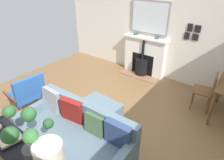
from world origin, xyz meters
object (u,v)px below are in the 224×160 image
console_table (23,156)px  ottoman (100,110)px  mantel_bowl_far (157,38)px  sofa (75,135)px  armchair_accent (28,92)px  fireplace (144,58)px  mantel_bowl_near (136,34)px  dining_chair_near_fireplace (208,89)px  table_lamp_far_end (49,155)px  book_stack (11,140)px  potted_plant (27,137)px

console_table → ottoman: bearing=-173.6°
mantel_bowl_far → sofa: size_ratio=0.06×
armchair_accent → fireplace: bearing=160.6°
fireplace → mantel_bowl_far: 0.70m
mantel_bowl_near → dining_chair_near_fireplace: (0.74, 2.16, -0.61)m
armchair_accent → dining_chair_near_fireplace: armchair_accent is taller
table_lamp_far_end → book_stack: (0.00, -0.81, -0.33)m
potted_plant → book_stack: (0.01, -0.45, -0.32)m
console_table → book_stack: bearing=-89.9°
sofa → console_table: size_ratio=1.20×
fireplace → potted_plant: bearing=10.3°
mantel_bowl_far → armchair_accent: 3.32m
fireplace → armchair_accent: (2.95, -1.04, 0.01)m
fireplace → sofa: fireplace is taller
potted_plant → table_lamp_far_end: bearing=88.1°
mantel_bowl_far → potted_plant: 3.95m
armchair_accent → potted_plant: size_ratio=1.33×
sofa → dining_chair_near_fireplace: 2.77m
fireplace → ottoman: fireplace is taller
dining_chair_near_fireplace → ottoman: bearing=-44.4°
mantel_bowl_near → book_stack: mantel_bowl_near is taller
sofa → fireplace: bearing=-171.4°
mantel_bowl_near → armchair_accent: size_ratio=0.15×
potted_plant → dining_chair_near_fireplace: potted_plant is taller
mantel_bowl_near → book_stack: size_ratio=0.43×
ottoman → armchair_accent: (0.65, -1.33, 0.25)m
potted_plant → console_table: bearing=-87.1°
potted_plant → armchair_accent: bearing=-118.8°
mantel_bowl_far → potted_plant: size_ratio=0.18×
fireplace → console_table: 3.95m
fireplace → book_stack: bearing=3.8°
ottoman → console_table: console_table is taller
potted_plant → mantel_bowl_far: bearing=-174.1°
fireplace → table_lamp_far_end: size_ratio=2.63×
book_stack → mantel_bowl_far: bearing=179.3°
mantel_bowl_near → console_table: (3.94, 0.79, -0.44)m
potted_plant → book_stack: potted_plant is taller
armchair_accent → book_stack: size_ratio=2.98×
ottoman → potted_plant: bearing=14.6°
mantel_bowl_near → table_lamp_far_end: bearing=19.4°
mantel_bowl_far → armchair_accent: (2.97, -1.34, -0.62)m
book_stack → sofa: bearing=165.3°
table_lamp_far_end → console_table: bearing=-90.0°
sofa → ottoman: bearing=-167.7°
book_stack → dining_chair_near_fireplace: bearing=153.6°
fireplace → table_lamp_far_end: 4.11m
mantel_bowl_far → table_lamp_far_end: table_lamp_far_end is taller
mantel_bowl_far → book_stack: mantel_bowl_far is taller
mantel_bowl_far → dining_chair_near_fireplace: size_ratio=0.14×
console_table → table_lamp_far_end: bearing=90.0°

